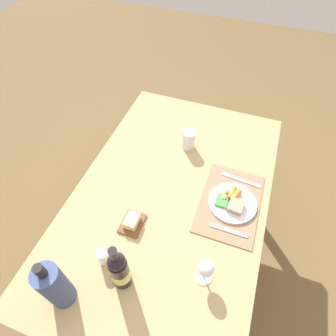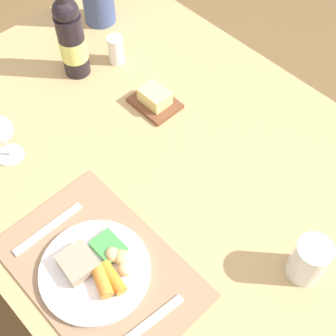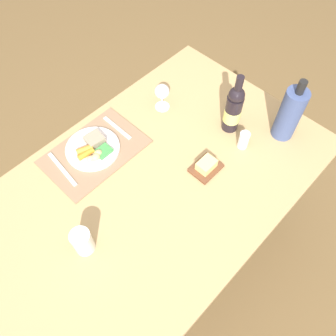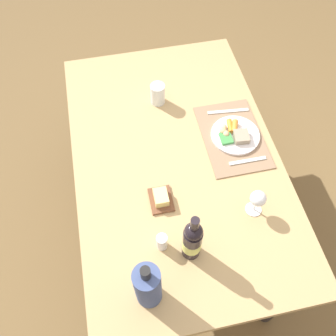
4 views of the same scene
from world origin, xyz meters
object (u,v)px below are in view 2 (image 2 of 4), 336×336
Objects in this scene: dinner_plate at (96,269)px; dining_table at (179,196)px; wine_bottle at (71,37)px; fork at (48,229)px; butter_dish at (155,99)px; salt_shaker at (116,50)px; water_tumbler at (308,262)px; knife at (140,330)px.

dining_table is at bearing 100.18° from dinner_plate.
fork is at bearing -44.88° from wine_bottle.
butter_dish is (-0.22, 0.12, 0.12)m from dining_table.
salt_shaker is at bearing 169.67° from butter_dish.
dining_table is at bearing -20.04° from salt_shaker.
wine_bottle is at bearing -164.11° from butter_dish.
wine_bottle is (-0.83, 0.03, 0.07)m from water_tumbler.
fork is at bearing -173.72° from dinner_plate.
fork is 0.58m from salt_shaker.
dinner_plate is 1.33× the size of fork.
knife is 0.70× the size of wine_bottle.
wine_bottle is at bearing 174.58° from dining_table.
butter_dish is (-0.27, 0.42, 0.00)m from dinner_plate.
salt_shaker reaches higher than fork.
water_tumbler is 0.84m from wine_bottle.
wine_bottle is 3.55× the size of salt_shaker.
knife is at bearing -45.67° from butter_dish.
butter_dish is (-0.12, 0.44, 0.01)m from fork.
dining_table is 0.52m from wine_bottle.
knife is (0.21, -0.32, 0.11)m from dining_table.
dining_table is 5.05× the size of wine_bottle.
wine_bottle is at bearing 157.26° from knife.
wine_bottle is 0.14m from salt_shaker.
butter_dish is 1.50× the size of salt_shaker.
fork is 1.57× the size of water_tumbler.
butter_dish reaches higher than dinner_plate.
knife is (0.16, -0.02, -0.01)m from dinner_plate.
dinner_plate is at bearing -79.82° from dining_table.
salt_shaker reaches higher than dinner_plate.
fork is 0.84× the size of knife.
butter_dish reaches higher than fork.
butter_dish is at bearing 122.72° from dinner_plate.
knife is 0.80m from salt_shaker.
wine_bottle is at bearing 135.55° from fork.
water_tumbler is 0.80m from salt_shaker.
wine_bottle is (-0.37, 0.37, 0.11)m from fork.
salt_shaker reaches higher than dining_table.
dining_table is at bearing 73.16° from fork.
knife is at bearing -36.90° from salt_shaker.
water_tumbler is at bearing 2.61° from dining_table.
knife is at bearing -113.57° from water_tumbler.
salt_shaker is (-0.48, 0.46, 0.02)m from dinner_plate.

